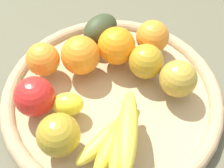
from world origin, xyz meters
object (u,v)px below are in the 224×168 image
object	(u,v)px
apple_0	(178,79)
orange_2	(152,37)
orange_3	(116,46)
orange_1	(80,55)
apple_1	(35,97)
banana_bunch	(119,134)
apple_3	(146,61)
apple_2	(59,135)
avocado	(100,29)
lemon_0	(68,104)
orange_0	(43,59)

from	to	relation	value
apple_0	orange_2	world-z (taller)	apple_0
orange_3	orange_1	distance (m)	0.08
orange_1	apple_1	bearing A→B (deg)	-105.06
banana_bunch	orange_2	distance (m)	0.25
apple_3	banana_bunch	bearing A→B (deg)	-86.55
orange_3	apple_3	world-z (taller)	orange_3
orange_1	apple_2	size ratio (longest dim) A/B	1.07
avocado	apple_1	bearing A→B (deg)	-98.80
apple_3	apple_0	size ratio (longest dim) A/B	0.98
orange_1	apple_0	bearing A→B (deg)	5.27
banana_bunch	orange_2	world-z (taller)	banana_bunch
avocado	apple_2	world-z (taller)	apple_2
avocado	lemon_0	bearing A→B (deg)	-83.53
apple_1	orange_0	bearing A→B (deg)	111.69
orange_3	apple_2	bearing A→B (deg)	-93.13
orange_0	orange_1	bearing A→B (deg)	27.01
apple_2	orange_3	bearing A→B (deg)	86.87
apple_1	orange_2	size ratio (longest dim) A/B	1.05
banana_bunch	orange_1	distance (m)	0.20
apple_0	orange_3	bearing A→B (deg)	166.21
orange_0	apple_0	bearing A→B (deg)	11.25
apple_2	orange_2	size ratio (longest dim) A/B	1.04
avocado	orange_2	bearing A→B (deg)	6.88
apple_3	orange_0	xyz separation A→B (m)	(-0.20, -0.07, -0.00)
orange_3	orange_1	size ratio (longest dim) A/B	0.99
banana_bunch	orange_0	bearing A→B (deg)	153.72
apple_0	lemon_0	distance (m)	0.22
apple_1	orange_1	xyz separation A→B (m)	(0.03, 0.12, 0.00)
apple_3	orange_0	distance (m)	0.21
avocado	orange_2	distance (m)	0.12
apple_1	lemon_0	bearing A→B (deg)	16.32
banana_bunch	lemon_0	size ratio (longest dim) A/B	2.67
orange_3	orange_0	size ratio (longest dim) A/B	1.15
apple_1	apple_2	size ratio (longest dim) A/B	1.01
orange_3	apple_0	world-z (taller)	orange_3
apple_2	orange_1	bearing A→B (deg)	104.41
avocado	lemon_0	xyz separation A→B (m)	(0.02, -0.21, -0.01)
orange_1	apple_0	xyz separation A→B (m)	(0.20, 0.02, -0.00)
apple_1	orange_0	distance (m)	0.10
banana_bunch	apple_1	size ratio (longest dim) A/B	2.10
apple_3	orange_2	size ratio (longest dim) A/B	0.99
lemon_0	apple_3	bearing A→B (deg)	54.45
banana_bunch	lemon_0	bearing A→B (deg)	165.07
avocado	apple_2	size ratio (longest dim) A/B	1.19
orange_3	apple_3	distance (m)	0.07
orange_2	lemon_0	distance (m)	0.24
orange_2	orange_0	bearing A→B (deg)	-141.78
orange_1	apple_0	distance (m)	0.20
banana_bunch	apple_2	bearing A→B (deg)	-157.37
apple_1	apple_3	size ratio (longest dim) A/B	1.06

